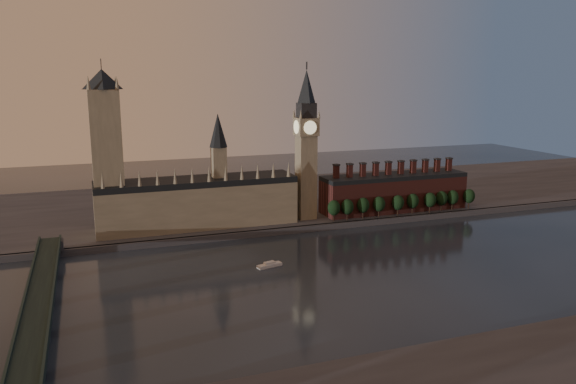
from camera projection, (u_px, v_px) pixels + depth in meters
name	position (u px, v px, depth m)	size (l,w,h in m)	color
ground	(366.00, 277.00, 290.31)	(900.00, 900.00, 0.00)	black
north_bank	(263.00, 202.00, 453.79)	(900.00, 182.00, 4.00)	#48484E
palace_of_westminster	(198.00, 200.00, 370.22)	(130.00, 30.30, 74.00)	gray
victoria_tower	(106.00, 147.00, 344.12)	(24.00, 24.00, 108.00)	gray
big_ben	(306.00, 143.00, 383.26)	(15.00, 15.00, 107.00)	gray
chimney_block	(394.00, 192.00, 414.55)	(110.00, 25.00, 37.00)	#5D2723
embankment_tree_0	(334.00, 208.00, 382.89)	(8.60, 8.60, 14.88)	black
embankment_tree_1	(347.00, 207.00, 385.84)	(8.60, 8.60, 14.88)	black
embankment_tree_2	(363.00, 205.00, 390.77)	(8.60, 8.60, 14.88)	black
embankment_tree_3	(379.00, 204.00, 394.39)	(8.60, 8.60, 14.88)	black
embankment_tree_4	(398.00, 203.00, 398.71)	(8.60, 8.60, 14.88)	black
embankment_tree_5	(413.00, 201.00, 403.82)	(8.60, 8.60, 14.88)	black
embankment_tree_6	(430.00, 200.00, 407.42)	(8.60, 8.60, 14.88)	black
embankment_tree_7	(442.00, 198.00, 412.69)	(8.60, 8.60, 14.88)	black
embankment_tree_8	(453.00, 197.00, 415.92)	(8.60, 8.60, 14.88)	black
embankment_tree_9	(469.00, 196.00, 420.05)	(8.60, 8.60, 14.88)	black
westminster_bridge	(39.00, 307.00, 234.71)	(14.00, 200.00, 11.55)	#1D2D28
river_boat	(270.00, 265.00, 305.43)	(14.66, 7.24, 2.82)	silver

